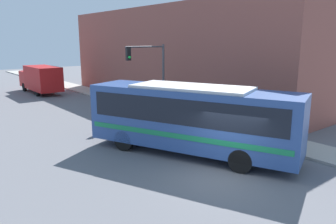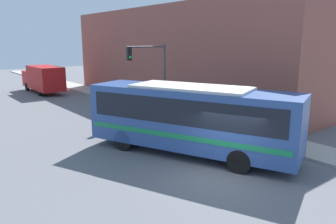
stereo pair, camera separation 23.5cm
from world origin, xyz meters
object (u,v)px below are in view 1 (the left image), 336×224
delivery_truck (40,78)px  pedestrian_near_corner (237,112)px  traffic_light_pole (151,67)px  parking_meter (187,107)px  fire_hydrant (211,120)px  city_bus (191,115)px

delivery_truck → pedestrian_near_corner: size_ratio=4.10×
traffic_light_pole → parking_meter: (1.00, -2.81, -2.57)m
traffic_light_pole → fire_hydrant: bearing=-78.9°
fire_hydrant → traffic_light_pole: traffic_light_pole is taller
fire_hydrant → parking_meter: 2.34m
fire_hydrant → parking_meter: parking_meter is taller
fire_hydrant → traffic_light_pole: bearing=101.1°
fire_hydrant → pedestrian_near_corner: size_ratio=0.45×
traffic_light_pole → city_bus: bearing=-113.0°
parking_meter → pedestrian_near_corner: bearing=-70.7°
delivery_truck → pedestrian_near_corner: 22.73m
pedestrian_near_corner → parking_meter: bearing=109.3°
city_bus → parking_meter: size_ratio=7.77×
fire_hydrant → pedestrian_near_corner: bearing=-42.0°
traffic_light_pole → pedestrian_near_corner: bearing=-70.6°
fire_hydrant → parking_meter: size_ratio=0.61×
delivery_truck → pedestrian_near_corner: bearing=-77.8°
city_bus → pedestrian_near_corner: (5.49, 1.68, -0.89)m
delivery_truck → traffic_light_pole: size_ratio=1.47×
traffic_light_pole → parking_meter: 3.94m
city_bus → fire_hydrant: bearing=9.8°
parking_meter → city_bus: bearing=-130.8°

